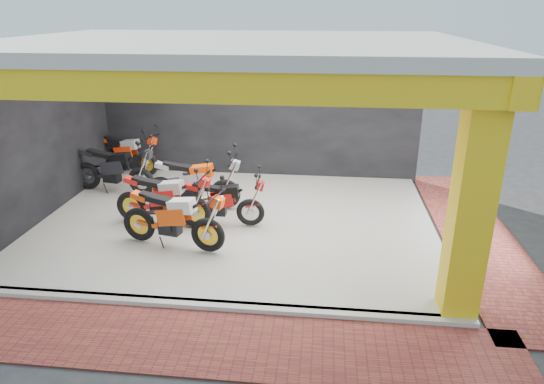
{
  "coord_description": "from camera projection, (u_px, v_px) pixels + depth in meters",
  "views": [
    {
      "loc": [
        1.74,
        -7.04,
        4.23
      ],
      "look_at": [
        0.77,
        1.61,
        0.9
      ],
      "focal_mm": 32.0,
      "sensor_mm": 36.0,
      "label": 1
    }
  ],
  "objects": [
    {
      "name": "ground",
      "position": [
        216.0,
        273.0,
        8.23
      ],
      "size": [
        80.0,
        80.0,
        0.0
      ],
      "primitive_type": "plane",
      "color": "#2D2D30",
      "rests_on": "ground"
    },
    {
      "name": "showroom_floor",
      "position": [
        237.0,
        222.0,
        10.07
      ],
      "size": [
        8.0,
        6.0,
        0.1
      ],
      "primitive_type": "cube",
      "color": "silver",
      "rests_on": "ground"
    },
    {
      "name": "showroom_ceiling",
      "position": [
        232.0,
        44.0,
        8.8
      ],
      "size": [
        8.4,
        6.4,
        0.2
      ],
      "primitive_type": "cube",
      "color": "beige",
      "rests_on": "corner_column"
    },
    {
      "name": "back_wall",
      "position": [
        257.0,
        111.0,
        12.34
      ],
      "size": [
        8.2,
        0.2,
        3.5
      ],
      "primitive_type": "cube",
      "color": "black",
      "rests_on": "ground"
    },
    {
      "name": "left_wall",
      "position": [
        37.0,
        137.0,
        9.88
      ],
      "size": [
        0.2,
        6.2,
        3.5
      ],
      "primitive_type": "cube",
      "color": "black",
      "rests_on": "ground"
    },
    {
      "name": "corner_column",
      "position": [
        472.0,
        204.0,
        6.52
      ],
      "size": [
        0.5,
        0.5,
        3.5
      ],
      "primitive_type": "cube",
      "color": "yellow",
      "rests_on": "ground"
    },
    {
      "name": "header_beam_front",
      "position": [
        188.0,
        86.0,
        6.12
      ],
      "size": [
        8.4,
        0.3,
        0.4
      ],
      "primitive_type": "cube",
      "color": "yellow",
      "rests_on": "corner_column"
    },
    {
      "name": "header_beam_right",
      "position": [
        457.0,
        64.0,
        8.49
      ],
      "size": [
        0.3,
        6.4,
        0.4
      ],
      "primitive_type": "cube",
      "color": "yellow",
      "rests_on": "corner_column"
    },
    {
      "name": "floor_kerb",
      "position": [
        201.0,
        305.0,
        7.26
      ],
      "size": [
        8.0,
        0.2,
        0.1
      ],
      "primitive_type": "cube",
      "color": "silver",
      "rests_on": "ground"
    },
    {
      "name": "paver_front",
      "position": [
        187.0,
        340.0,
        6.55
      ],
      "size": [
        9.0,
        1.4,
        0.03
      ],
      "primitive_type": "cube",
      "color": "brown",
      "rests_on": "ground"
    },
    {
      "name": "paver_right",
      "position": [
        476.0,
        235.0,
        9.58
      ],
      "size": [
        1.4,
        7.0,
        0.03
      ],
      "primitive_type": "cube",
      "color": "brown",
      "rests_on": "ground"
    },
    {
      "name": "moto_hero",
      "position": [
        207.0,
        219.0,
        8.48
      ],
      "size": [
        2.29,
        1.24,
        1.33
      ],
      "primitive_type": null,
      "rotation": [
        0.0,
        0.0,
        -0.21
      ],
      "color": "#F4470A",
      "rests_on": "showroom_floor"
    },
    {
      "name": "moto_row_a",
      "position": [
        195.0,
        198.0,
        9.43
      ],
      "size": [
        2.22,
        1.03,
        1.31
      ],
      "primitive_type": null,
      "rotation": [
        0.0,
        0.0,
        -0.11
      ],
      "color": "red",
      "rests_on": "showroom_floor"
    },
    {
      "name": "moto_row_b",
      "position": [
        250.0,
        199.0,
        9.55
      ],
      "size": [
        1.91,
        0.74,
        1.16
      ],
      "primitive_type": null,
      "rotation": [
        0.0,
        0.0,
        0.02
      ],
      "color": "#B01712",
      "rests_on": "showroom_floor"
    },
    {
      "name": "moto_row_c",
      "position": [
        225.0,
        180.0,
        10.35
      ],
      "size": [
        2.22,
        0.84,
        1.35
      ],
      "primitive_type": null,
      "rotation": [
        0.0,
        0.0,
        -0.01
      ],
      "color": "#9EA1A5",
      "rests_on": "showroom_floor"
    },
    {
      "name": "moto_row_d",
      "position": [
        140.0,
        168.0,
        11.14
      ],
      "size": [
        2.3,
        1.15,
        1.34
      ],
      "primitive_type": null,
      "rotation": [
        0.0,
        0.0,
        -0.16
      ],
      "color": "black",
      "rests_on": "showroom_floor"
    },
    {
      "name": "moto_row_e",
      "position": [
        146.0,
        153.0,
        12.43
      ],
      "size": [
        2.21,
        1.24,
        1.27
      ],
      "primitive_type": null,
      "rotation": [
        0.0,
        0.0,
        -0.24
      ],
      "color": "#FF340A",
      "rests_on": "showroom_floor"
    }
  ]
}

